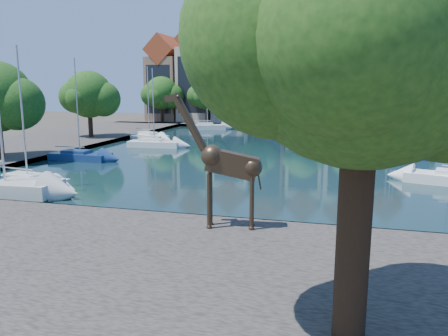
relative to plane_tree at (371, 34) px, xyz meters
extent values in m
plane|color=#38332B|center=(-7.62, 9.01, -7.67)|extent=(160.00, 160.00, 0.00)
cube|color=black|center=(-7.62, 33.01, -7.63)|extent=(38.00, 50.00, 0.08)
cube|color=#4B4541|center=(-7.62, 2.01, -7.42)|extent=(50.00, 14.00, 0.50)
cube|color=#4B4541|center=(-7.62, 65.01, -7.42)|extent=(60.00, 16.00, 0.50)
cube|color=#4B4541|center=(-32.62, 33.01, -7.42)|extent=(14.00, 52.00, 0.50)
cylinder|color=#332114|center=(-0.12, 0.01, -4.42)|extent=(0.80, 0.80, 5.50)
sphere|color=#1A4012|center=(-0.12, 0.01, 0.25)|extent=(6.40, 6.40, 6.40)
sphere|color=#1A4012|center=(-1.88, -0.39, -0.07)|extent=(4.48, 4.48, 4.48)
cube|color=#8A654B|center=(-30.62, 65.01, -1.67)|extent=(5.39, 9.00, 11.00)
cube|color=maroon|center=(-30.62, 65.01, 5.04)|extent=(5.44, 9.18, 5.44)
cube|color=black|center=(-30.62, 60.53, -1.67)|extent=(4.40, 0.05, 8.25)
cube|color=#BFAC92|center=(-24.62, 65.01, -0.92)|extent=(5.88, 9.00, 12.50)
cube|color=maroon|center=(-24.62, 65.01, 6.65)|extent=(5.94, 9.18, 5.94)
cube|color=black|center=(-24.62, 60.53, -0.92)|extent=(4.80, 0.05, 9.38)
cube|color=silver|center=(-18.12, 65.01, -1.92)|extent=(6.37, 9.00, 10.50)
cube|color=maroon|center=(-18.12, 65.01, 4.76)|extent=(6.43, 9.18, 6.43)
cube|color=black|center=(-18.12, 60.53, -1.92)|extent=(5.20, 0.05, 7.88)
cube|color=brown|center=(-11.62, 65.01, -0.67)|extent=(5.39, 9.00, 13.00)
cube|color=maroon|center=(-11.62, 65.01, 7.04)|extent=(5.44, 9.18, 5.44)
cube|color=black|center=(-11.62, 60.53, -0.67)|extent=(4.40, 0.05, 9.75)
cube|color=#C3B18B|center=(-5.62, 65.01, -1.42)|extent=(5.88, 9.00, 11.50)
cube|color=maroon|center=(-5.62, 65.01, 5.65)|extent=(5.94, 9.18, 5.94)
cube|color=black|center=(-5.62, 60.53, -1.42)|extent=(4.80, 0.05, 8.62)
cube|color=beige|center=(0.88, 65.01, -1.17)|extent=(6.37, 9.00, 12.00)
cube|color=maroon|center=(0.88, 65.01, 6.26)|extent=(6.43, 9.18, 6.43)
cube|color=black|center=(0.88, 60.53, -1.17)|extent=(5.20, 0.05, 9.00)
cube|color=brown|center=(7.38, 65.01, -1.92)|extent=(5.39, 9.00, 10.50)
cube|color=maroon|center=(7.38, 65.01, 4.54)|extent=(5.44, 9.18, 5.44)
cube|color=black|center=(7.38, 60.53, -1.92)|extent=(4.40, 0.05, 7.88)
cylinder|color=#332114|center=(-29.62, 59.51, -5.57)|extent=(0.50, 0.50, 3.20)
sphere|color=#143C11|center=(-29.62, 59.51, -2.29)|extent=(5.60, 5.60, 5.60)
sphere|color=#143C11|center=(-27.94, 59.81, -2.85)|extent=(4.20, 4.20, 4.20)
sphere|color=#143C11|center=(-31.16, 59.11, -2.57)|extent=(3.92, 3.92, 3.92)
cylinder|color=#332114|center=(-21.62, 59.51, -5.57)|extent=(0.50, 0.50, 3.20)
sphere|color=#143C11|center=(-21.62, 59.51, -2.41)|extent=(5.20, 5.20, 5.20)
sphere|color=#143C11|center=(-20.06, 59.81, -2.93)|extent=(3.90, 3.90, 3.90)
sphere|color=#143C11|center=(-23.05, 59.11, -2.67)|extent=(3.64, 3.64, 3.64)
cylinder|color=#332114|center=(-13.62, 59.51, -5.57)|extent=(0.50, 0.50, 3.20)
sphere|color=#143C11|center=(-13.62, 59.51, -2.17)|extent=(6.00, 6.00, 6.00)
sphere|color=#143C11|center=(-11.82, 59.81, -2.77)|extent=(4.50, 4.50, 4.50)
sphere|color=#143C11|center=(-15.27, 59.11, -2.47)|extent=(4.20, 4.20, 4.20)
cylinder|color=#332114|center=(-5.62, 59.51, -5.57)|extent=(0.50, 0.50, 3.20)
sphere|color=#143C11|center=(-5.62, 59.51, -2.35)|extent=(5.40, 5.40, 5.40)
sphere|color=#143C11|center=(-4.00, 59.81, -2.89)|extent=(4.05, 4.05, 4.05)
sphere|color=#143C11|center=(-7.10, 59.11, -2.62)|extent=(3.78, 3.78, 3.78)
cylinder|color=#332114|center=(2.38, 59.51, -5.57)|extent=(0.50, 0.50, 3.20)
sphere|color=#143C11|center=(2.38, 59.51, -2.23)|extent=(5.80, 5.80, 5.80)
sphere|color=#143C11|center=(4.12, 59.81, -2.81)|extent=(4.35, 4.35, 4.35)
sphere|color=#143C11|center=(0.79, 59.11, -2.52)|extent=(4.06, 4.06, 4.06)
cylinder|color=#332114|center=(10.38, 59.51, -5.57)|extent=(0.50, 0.50, 3.20)
sphere|color=#143C11|center=(10.38, 59.51, -2.41)|extent=(5.20, 5.20, 5.20)
sphere|color=#143C11|center=(11.94, 59.81, -2.93)|extent=(3.90, 3.90, 3.90)
sphere|color=#143C11|center=(8.95, 59.11, -2.67)|extent=(3.64, 3.64, 3.64)
cylinder|color=#332114|center=(-28.62, 21.01, -5.47)|extent=(0.54, 0.54, 3.40)
sphere|color=#143C11|center=(-26.82, 21.31, -2.57)|extent=(4.50, 4.50, 4.50)
cylinder|color=#332114|center=(-29.62, 37.01, -5.47)|extent=(0.54, 0.54, 3.40)
sphere|color=#143C11|center=(-29.62, 37.01, -2.09)|extent=(5.60, 5.60, 5.60)
sphere|color=#143C11|center=(-27.94, 37.31, -2.65)|extent=(4.20, 4.20, 4.20)
sphere|color=#143C11|center=(-31.16, 36.61, -2.37)|extent=(3.92, 3.92, 3.92)
cylinder|color=#392A1C|center=(-5.77, 7.11, -5.97)|extent=(0.18, 0.18, 2.40)
cylinder|color=#392A1C|center=(-5.85, 7.60, -5.97)|extent=(0.18, 0.18, 2.40)
cylinder|color=#392A1C|center=(-3.97, 7.39, -5.97)|extent=(0.18, 0.18, 2.40)
cylinder|color=#392A1C|center=(-4.05, 7.89, -5.97)|extent=(0.18, 0.18, 2.40)
cube|color=#392A1C|center=(-4.86, 7.51, -4.37)|extent=(2.39, 0.99, 1.40)
cylinder|color=#392A1C|center=(-6.54, 7.24, -2.81)|extent=(1.57, 0.58, 2.48)
cube|color=#392A1C|center=(-7.35, 7.11, -1.60)|extent=(0.69, 0.31, 0.38)
cube|color=silver|center=(-19.62, 13.01, -7.15)|extent=(5.50, 2.55, 0.87)
cube|color=silver|center=(-19.62, 13.01, -6.86)|extent=(2.47, 1.60, 0.49)
cylinder|color=#B2B2B7|center=(-19.62, 13.01, -2.79)|extent=(0.12, 0.12, 8.24)
cube|color=navy|center=(-22.62, 23.63, -7.19)|extent=(5.56, 2.16, 0.79)
cube|color=navy|center=(-22.62, 23.63, -6.93)|extent=(2.46, 1.45, 0.44)
cylinder|color=#B2B2B7|center=(-22.62, 23.63, -2.85)|extent=(0.11, 0.11, 8.24)
cube|color=white|center=(-19.62, 33.12, -7.18)|extent=(5.69, 2.29, 0.82)
cube|color=white|center=(-19.62, 33.12, -6.91)|extent=(2.52, 1.51, 0.45)
cylinder|color=#B2B2B7|center=(-19.62, 33.12, -3.11)|extent=(0.11, 0.11, 7.68)
cube|color=white|center=(-22.62, 38.54, -7.14)|extent=(5.44, 3.76, 0.90)
cube|color=white|center=(-22.62, 38.54, -6.84)|extent=(2.57, 2.08, 0.50)
cylinder|color=#B2B2B7|center=(-22.62, 38.54, -2.85)|extent=(0.12, 0.12, 8.07)
cube|color=silver|center=(-19.62, 53.01, -7.13)|extent=(5.75, 3.67, 0.92)
cube|color=silver|center=(-19.62, 53.01, -6.83)|extent=(2.69, 2.07, 0.51)
cylinder|color=#B2B2B7|center=(-19.62, 53.01, -2.56)|extent=(0.12, 0.12, 8.64)
cube|color=navy|center=(4.38, 31.84, -7.15)|extent=(6.16, 2.38, 0.88)
cube|color=navy|center=(4.38, 31.84, -6.86)|extent=(2.72, 1.60, 0.49)
cylinder|color=#B2B2B7|center=(4.38, 31.84, -1.74)|extent=(0.12, 0.12, 10.33)
cube|color=white|center=(4.94, 40.30, -7.10)|extent=(6.30, 3.29, 0.97)
cube|color=white|center=(4.94, 40.30, -6.78)|extent=(2.87, 1.98, 0.54)
cylinder|color=#B2B2B7|center=(4.94, 40.30, -1.68)|extent=(0.13, 0.13, 10.31)
cube|color=white|center=(7.29, 52.81, -7.08)|extent=(5.76, 3.97, 1.02)
cube|color=white|center=(7.29, 52.81, -6.74)|extent=(2.72, 2.19, 0.57)
cylinder|color=#B2B2B7|center=(7.29, 52.81, -2.56)|extent=(0.14, 0.14, 8.47)
camera|label=1|loc=(-0.61, -10.24, -1.11)|focal=35.00mm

